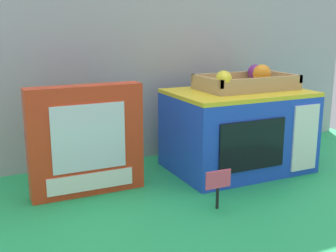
# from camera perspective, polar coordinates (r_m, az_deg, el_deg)

# --- Properties ---
(ground_plane) EXTENTS (1.70, 1.70, 0.00)m
(ground_plane) POSITION_cam_1_polar(r_m,az_deg,el_deg) (1.28, 3.60, -7.10)
(ground_plane) COLOR #219E54
(ground_plane) RESTS_ON ground
(display_back_panel) EXTENTS (1.61, 0.03, 0.71)m
(display_back_panel) POSITION_cam_1_polar(r_m,az_deg,el_deg) (1.46, -1.67, 9.76)
(display_back_panel) COLOR #A0A3A8
(display_back_panel) RESTS_ON ground
(toy_microwave) EXTENTS (0.42, 0.30, 0.25)m
(toy_microwave) POSITION_cam_1_polar(r_m,az_deg,el_deg) (1.36, 9.22, -0.54)
(toy_microwave) COLOR blue
(toy_microwave) RESTS_ON ground
(food_groups_crate) EXTENTS (0.30, 0.18, 0.08)m
(food_groups_crate) POSITION_cam_1_polar(r_m,az_deg,el_deg) (1.37, 10.34, 5.77)
(food_groups_crate) COLOR tan
(food_groups_crate) RESTS_ON toy_microwave
(cookie_set_box) EXTENTS (0.30, 0.06, 0.29)m
(cookie_set_box) POSITION_cam_1_polar(r_m,az_deg,el_deg) (1.16, -10.77, -1.92)
(cookie_set_box) COLOR red
(cookie_set_box) RESTS_ON ground
(price_sign) EXTENTS (0.07, 0.01, 0.10)m
(price_sign) POSITION_cam_1_polar(r_m,az_deg,el_deg) (1.07, 6.66, -7.58)
(price_sign) COLOR black
(price_sign) RESTS_ON ground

